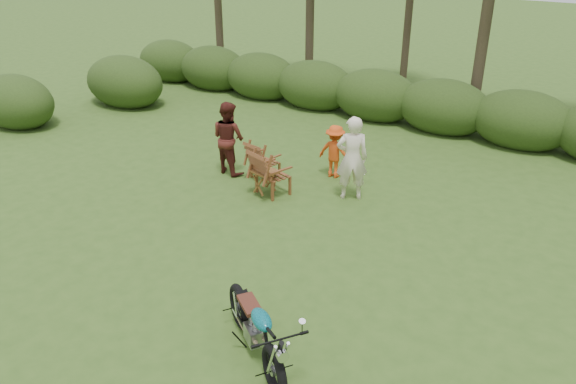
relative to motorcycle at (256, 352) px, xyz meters
The scene contains 9 objects.
ground 1.29m from the motorcycle, 140.25° to the left, with size 80.00×80.00×0.00m, color #34521B.
motorcycle is the anchor object (origin of this frame).
lawn_chair_right 4.78m from the motorcycle, 122.04° to the left, with size 0.68×0.68×0.99m, color #5A3216, non-canonical shape.
lawn_chair_left 5.58m from the motorcycle, 124.20° to the left, with size 0.60×0.60×0.87m, color #5C2D17, non-canonical shape.
side_table 4.72m from the motorcycle, 124.17° to the left, with size 0.53×0.45×0.55m, color #5A3316, non-canonical shape.
cup 4.75m from the motorcycle, 124.59° to the left, with size 0.13×0.13×0.10m, color beige.
adult_a 4.88m from the motorcycle, 103.18° to the left, with size 0.63×0.41×1.73m, color #F1E2C7.
adult_b 5.97m from the motorcycle, 131.96° to the left, with size 0.79×0.62×1.63m, color #4D1C16.
child 5.83m from the motorcycle, 109.12° to the left, with size 0.76×0.44×1.18m, color #DD4914.
Camera 1 is at (4.48, -5.36, 5.07)m, focal length 35.00 mm.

